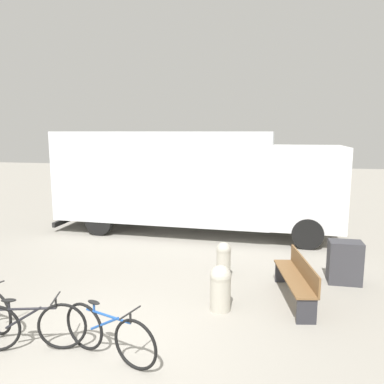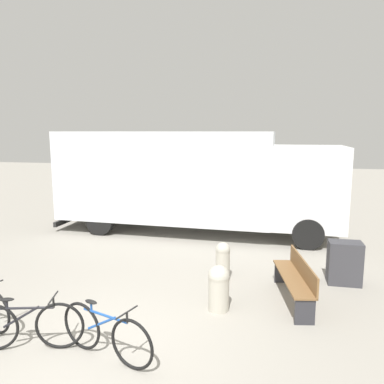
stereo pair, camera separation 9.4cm
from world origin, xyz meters
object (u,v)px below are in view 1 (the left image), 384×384
at_px(bollard_far_bench, 224,260).
at_px(park_bench, 298,277).
at_px(bicycle_middle, 29,326).
at_px(bollard_near_bench, 220,286).
at_px(utility_box, 345,262).
at_px(delivery_truck, 191,178).
at_px(bicycle_far, 108,334).

bearing_deg(bollard_far_bench, park_bench, -26.49).
height_order(bicycle_middle, bollard_far_bench, bollard_far_bench).
bearing_deg(bollard_near_bench, park_bench, 25.30).
xyz_separation_m(park_bench, bicycle_middle, (-4.05, -2.51, -0.09)).
xyz_separation_m(park_bench, bollard_far_bench, (-1.51, 0.75, -0.02)).
relative_size(bollard_far_bench, utility_box, 0.92).
bearing_deg(delivery_truck, bollard_near_bench, -71.23).
height_order(park_bench, utility_box, utility_box).
bearing_deg(bollard_near_bench, delivery_truck, 106.95).
bearing_deg(bicycle_far, park_bench, 60.34).
height_order(delivery_truck, bicycle_far, delivery_truck).
relative_size(bicycle_middle, bollard_near_bench, 1.95).
distance_m(park_bench, bicycle_middle, 4.76).
xyz_separation_m(bicycle_far, bollard_near_bench, (1.39, 1.81, 0.07)).
relative_size(delivery_truck, bollard_far_bench, 10.58).
relative_size(bicycle_far, bollard_near_bench, 1.91).
bearing_deg(park_bench, delivery_truck, 23.36).
distance_m(delivery_truck, bicycle_middle, 7.25).
bearing_deg(bollard_far_bench, bicycle_middle, -127.83).
xyz_separation_m(delivery_truck, bicycle_middle, (-1.05, -7.04, -1.39)).
bearing_deg(delivery_truck, utility_box, -38.45).
distance_m(bicycle_middle, utility_box, 6.25).
bearing_deg(delivery_truck, bollard_far_bench, -66.78).
relative_size(delivery_truck, utility_box, 9.77).
xyz_separation_m(delivery_truck, park_bench, (2.99, -4.54, -1.29)).
bearing_deg(park_bench, bicycle_far, 121.38).
bearing_deg(park_bench, bicycle_middle, 111.70).
bearing_deg(bicycle_middle, utility_box, 20.56).
relative_size(bollard_near_bench, utility_box, 0.92).
bearing_deg(delivery_truck, park_bench, -54.73).
xyz_separation_m(delivery_truck, utility_box, (4.06, -3.44, -1.31)).
bearing_deg(utility_box, bollard_near_bench, -144.56).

